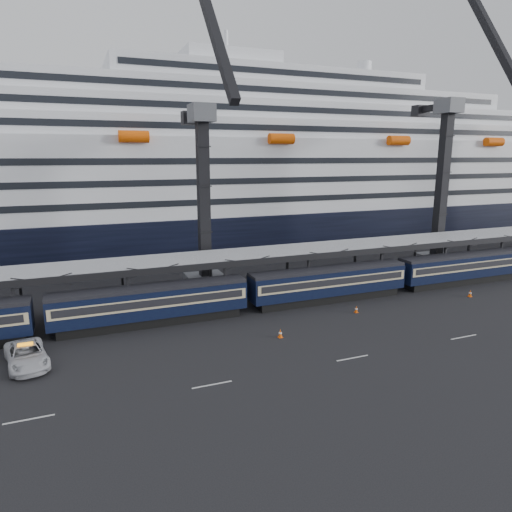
{
  "coord_description": "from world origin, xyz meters",
  "views": [
    {
      "loc": [
        -34.29,
        -33.33,
        16.28
      ],
      "look_at": [
        -16.95,
        10.0,
        5.98
      ],
      "focal_mm": 32.0,
      "sensor_mm": 36.0,
      "label": 1
    }
  ],
  "objects": [
    {
      "name": "traffic_cone_d",
      "position": [
        -7.34,
        5.38,
        0.37
      ],
      "size": [
        0.38,
        0.38,
        0.75
      ],
      "color": "#F35407",
      "rests_on": "ground"
    },
    {
      "name": "traffic_cone_e",
      "position": [
        8.31,
        5.09,
        0.42
      ],
      "size": [
        0.42,
        0.42,
        0.85
      ],
      "color": "#F35407",
      "rests_on": "ground"
    },
    {
      "name": "pickup_truck",
      "position": [
        -38.71,
        4.45,
        0.86
      ],
      "size": [
        3.97,
        6.63,
        1.73
      ],
      "primitive_type": "imported",
      "rotation": [
        0.0,
        0.0,
        0.19
      ],
      "color": "#B6B7BE",
      "rests_on": "ground"
    },
    {
      "name": "crane_dark_near",
      "position": [
        -20.0,
        18.59,
        11.93
      ],
      "size": [
        4.5,
        17.75,
        35.08
      ],
      "color": "#48494F",
      "rests_on": "ground"
    },
    {
      "name": "canopy",
      "position": [
        0.0,
        14.0,
        5.25
      ],
      "size": [
        130.0,
        6.25,
        5.53
      ],
      "color": "gray",
      "rests_on": "ground"
    },
    {
      "name": "crane_dark_mid",
      "position": [
        15.0,
        17.59,
        13.36
      ],
      "size": [
        4.5,
        18.24,
        39.64
      ],
      "color": "#48494F",
      "rests_on": "ground"
    },
    {
      "name": "ground",
      "position": [
        0.0,
        0.0,
        0.0
      ],
      "size": [
        260.0,
        260.0,
        0.0
      ],
      "primitive_type": "plane",
      "color": "black",
      "rests_on": "ground"
    },
    {
      "name": "train",
      "position": [
        -4.65,
        10.0,
        2.2
      ],
      "size": [
        133.05,
        3.0,
        4.05
      ],
      "color": "black",
      "rests_on": "ground"
    },
    {
      "name": "traffic_cone_c",
      "position": [
        -17.68,
        2.18,
        0.41
      ],
      "size": [
        0.42,
        0.42,
        0.83
      ],
      "color": "#F35407",
      "rests_on": "ground"
    },
    {
      "name": "cruise_ship",
      "position": [
        -1.08,
        45.99,
        12.34
      ],
      "size": [
        214.09,
        28.84,
        34.0
      ],
      "color": "black",
      "rests_on": "ground"
    }
  ]
}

